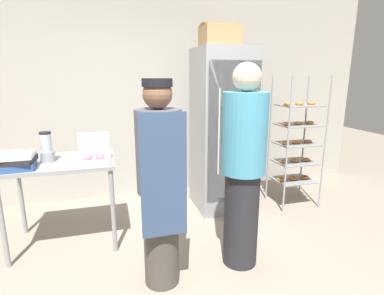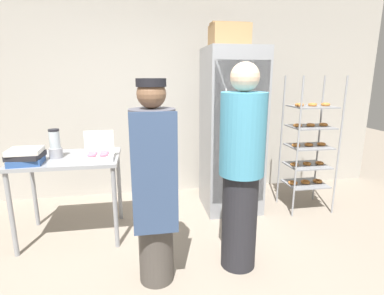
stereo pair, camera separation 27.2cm
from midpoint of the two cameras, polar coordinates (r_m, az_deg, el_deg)
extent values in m
cube|color=#ADA89E|center=(4.28, -2.92, 9.95)|extent=(6.40, 0.12, 2.81)
cube|color=gray|center=(3.76, 9.59, 3.04)|extent=(0.68, 0.69, 2.00)
cube|color=gray|center=(3.45, 11.43, 2.36)|extent=(0.63, 0.02, 1.64)
cylinder|color=silver|center=(3.36, 8.64, 2.69)|extent=(0.02, 0.02, 0.98)
cylinder|color=#93969B|center=(3.71, 21.49, -0.42)|extent=(0.02, 0.02, 1.67)
cylinder|color=#93969B|center=(4.01, 28.02, -0.09)|extent=(0.02, 0.02, 1.67)
cylinder|color=#93969B|center=(4.07, 18.44, 0.99)|extent=(0.02, 0.02, 1.67)
cylinder|color=#93969B|center=(4.35, 24.65, 1.21)|extent=(0.02, 0.02, 1.67)
cube|color=gray|center=(4.16, 22.54, -6.41)|extent=(0.49, 0.39, 0.01)
torus|color=orange|center=(4.07, 20.51, -6.33)|extent=(0.12, 0.12, 0.03)
torus|color=orange|center=(4.16, 22.57, -6.10)|extent=(0.12, 0.12, 0.03)
torus|color=orange|center=(4.25, 24.54, -5.87)|extent=(0.12, 0.12, 0.03)
cube|color=gray|center=(4.09, 22.85, -3.17)|extent=(0.49, 0.39, 0.01)
torus|color=orange|center=(4.00, 20.80, -3.03)|extent=(0.10, 0.10, 0.03)
torus|color=orange|center=(4.09, 22.88, -2.87)|extent=(0.10, 0.10, 0.03)
torus|color=orange|center=(4.18, 24.87, -2.71)|extent=(0.10, 0.10, 0.03)
cube|color=gray|center=(4.03, 23.17, 0.18)|extent=(0.49, 0.39, 0.01)
torus|color=orange|center=(3.94, 21.10, 0.41)|extent=(0.10, 0.10, 0.03)
torus|color=orange|center=(4.03, 23.20, 0.50)|extent=(0.10, 0.10, 0.03)
torus|color=orange|center=(4.12, 25.21, 0.58)|extent=(0.10, 0.10, 0.03)
cube|color=gray|center=(3.99, 23.49, 3.61)|extent=(0.49, 0.39, 0.01)
torus|color=orange|center=(3.89, 21.40, 3.95)|extent=(0.10, 0.10, 0.03)
torus|color=orange|center=(3.98, 23.53, 3.95)|extent=(0.10, 0.10, 0.03)
torus|color=orange|center=(4.08, 25.55, 3.96)|extent=(0.10, 0.10, 0.03)
cube|color=gray|center=(3.96, 23.83, 7.11)|extent=(0.49, 0.39, 0.01)
torus|color=orange|center=(3.86, 21.72, 7.55)|extent=(0.10, 0.10, 0.04)
torus|color=orange|center=(3.96, 23.86, 7.47)|extent=(0.10, 0.10, 0.04)
torus|color=orange|center=(4.05, 25.90, 7.39)|extent=(0.10, 0.10, 0.04)
cube|color=gray|center=(3.23, -20.41, -2.05)|extent=(1.01, 0.70, 0.04)
cylinder|color=gray|center=(3.21, -29.11, -11.28)|extent=(0.04, 0.04, 0.83)
cylinder|color=gray|center=(3.03, -11.90, -11.26)|extent=(0.04, 0.04, 0.83)
cylinder|color=gray|center=(3.75, -26.08, -7.43)|extent=(0.04, 0.04, 0.83)
cylinder|color=gray|center=(3.60, -11.59, -7.16)|extent=(0.04, 0.04, 0.83)
cube|color=white|center=(3.00, -14.93, -1.92)|extent=(0.29, 0.22, 0.05)
cube|color=white|center=(3.08, -14.90, 1.09)|extent=(0.29, 0.01, 0.22)
torus|color=#C66B84|center=(2.96, -16.09, -1.43)|extent=(0.09, 0.09, 0.03)
torus|color=#C66B84|center=(2.95, -13.98, -1.35)|extent=(0.09, 0.09, 0.03)
torus|color=#C66B84|center=(3.04, -15.93, -1.03)|extent=(0.09, 0.09, 0.03)
torus|color=#C66B84|center=(3.03, -13.88, -0.95)|extent=(0.09, 0.09, 0.03)
cylinder|color=#99999E|center=(3.22, -22.34, -0.99)|extent=(0.13, 0.13, 0.10)
cylinder|color=#B2BCC1|center=(3.19, -22.55, 1.36)|extent=(0.10, 0.10, 0.17)
cylinder|color=black|center=(3.18, -22.71, 3.05)|extent=(0.10, 0.10, 0.02)
cube|color=#2D5193|center=(3.11, -26.87, -2.35)|extent=(0.30, 0.28, 0.06)
cube|color=#232328|center=(3.10, -26.97, -1.42)|extent=(0.30, 0.28, 0.05)
cube|color=silver|center=(3.09, -27.06, -0.61)|extent=(0.29, 0.27, 0.04)
cube|color=#A87F51|center=(3.71, 9.32, 20.28)|extent=(0.42, 0.35, 0.24)
cube|color=#977249|center=(3.73, 9.41, 22.28)|extent=(0.43, 0.18, 0.02)
cylinder|color=#47423D|center=(2.54, -3.76, -16.46)|extent=(0.28, 0.28, 0.80)
cylinder|color=#4C4C56|center=(2.27, -4.04, -0.61)|extent=(0.35, 0.35, 0.63)
sphere|color=brown|center=(2.21, -4.22, 10.14)|extent=(0.22, 0.22, 0.22)
cube|color=#33476B|center=(2.14, -3.47, -5.45)|extent=(0.33, 0.02, 0.91)
cylinder|color=black|center=(2.21, -4.26, 12.25)|extent=(0.22, 0.22, 0.06)
cylinder|color=#232328|center=(2.75, 11.87, -13.55)|extent=(0.31, 0.31, 0.86)
cylinder|color=teal|center=(2.50, 12.72, 2.42)|extent=(0.38, 0.38, 0.68)
sphere|color=beige|center=(2.46, 13.29, 12.95)|extent=(0.23, 0.23, 0.23)
camera|label=1|loc=(0.14, -87.14, 0.69)|focal=28.00mm
camera|label=2|loc=(0.14, 92.86, -0.69)|focal=28.00mm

